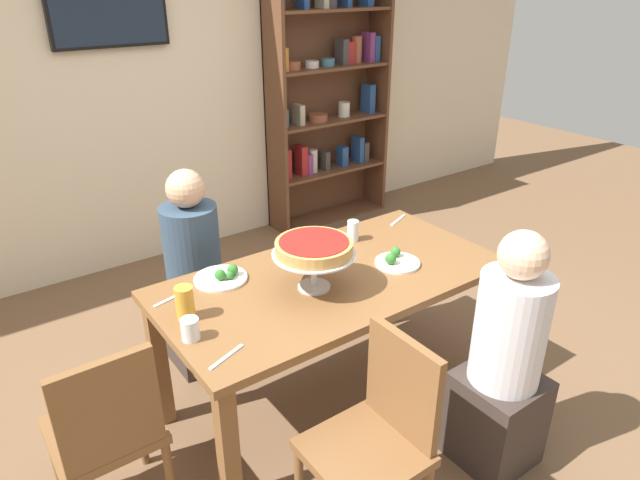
{
  "coord_description": "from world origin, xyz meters",
  "views": [
    {
      "loc": [
        -1.42,
        -1.87,
        2.05
      ],
      "look_at": [
        0.0,
        0.1,
        0.89
      ],
      "focal_mm": 31.7,
      "sensor_mm": 36.0,
      "label": 1
    }
  ],
  "objects_px": {
    "cutlery_fork_far": "(171,298)",
    "beer_glass_amber_tall": "(185,303)",
    "television": "(108,13)",
    "cutlery_knife_near": "(398,220)",
    "diner_near_right": "(503,370)",
    "cutlery_fork_near": "(226,357)",
    "chair_near_left": "(378,433)",
    "salad_plate_near_diner": "(396,261)",
    "chair_head_west": "(107,430)",
    "diner_far_left": "(196,284)",
    "dining_table": "(332,293)",
    "salad_plate_far_diner": "(222,277)",
    "water_glass_clear_near": "(353,231)",
    "water_glass_clear_far": "(190,329)",
    "bookshelf": "(327,92)",
    "deep_dish_pizza_stand": "(314,250)"
  },
  "relations": [
    {
      "from": "cutlery_fork_far",
      "to": "beer_glass_amber_tall",
      "type": "bearing_deg",
      "value": 73.15
    },
    {
      "from": "television",
      "to": "cutlery_knife_near",
      "type": "height_order",
      "value": "television"
    },
    {
      "from": "diner_near_right",
      "to": "cutlery_fork_near",
      "type": "height_order",
      "value": "diner_near_right"
    },
    {
      "from": "chair_near_left",
      "to": "salad_plate_near_diner",
      "type": "height_order",
      "value": "chair_near_left"
    },
    {
      "from": "chair_near_left",
      "to": "cutlery_fork_far",
      "type": "xyz_separation_m",
      "value": [
        -0.39,
        0.95,
        0.26
      ]
    },
    {
      "from": "chair_near_left",
      "to": "chair_head_west",
      "type": "distance_m",
      "value": 1.02
    },
    {
      "from": "diner_far_left",
      "to": "cutlery_fork_near",
      "type": "relative_size",
      "value": 6.39
    },
    {
      "from": "cutlery_fork_far",
      "to": "television",
      "type": "bearing_deg",
      "value": -118.34
    },
    {
      "from": "diner_far_left",
      "to": "television",
      "type": "bearing_deg",
      "value": 173.49
    },
    {
      "from": "dining_table",
      "to": "cutlery_fork_far",
      "type": "distance_m",
      "value": 0.75
    },
    {
      "from": "television",
      "to": "beer_glass_amber_tall",
      "type": "distance_m",
      "value": 2.31
    },
    {
      "from": "chair_near_left",
      "to": "beer_glass_amber_tall",
      "type": "bearing_deg",
      "value": 27.46
    },
    {
      "from": "television",
      "to": "salad_plate_far_diner",
      "type": "distance_m",
      "value": 2.12
    },
    {
      "from": "chair_head_west",
      "to": "salad_plate_far_diner",
      "type": "height_order",
      "value": "chair_head_west"
    },
    {
      "from": "beer_glass_amber_tall",
      "to": "cutlery_knife_near",
      "type": "relative_size",
      "value": 0.82
    },
    {
      "from": "salad_plate_far_diner",
      "to": "chair_head_west",
      "type": "bearing_deg",
      "value": -152.17
    },
    {
      "from": "television",
      "to": "cutlery_fork_near",
      "type": "relative_size",
      "value": 4.25
    },
    {
      "from": "chair_near_left",
      "to": "beer_glass_amber_tall",
      "type": "distance_m",
      "value": 0.93
    },
    {
      "from": "chair_near_left",
      "to": "cutlery_fork_far",
      "type": "height_order",
      "value": "chair_near_left"
    },
    {
      "from": "salad_plate_near_diner",
      "to": "cutlery_fork_far",
      "type": "bearing_deg",
      "value": 161.95
    },
    {
      "from": "beer_glass_amber_tall",
      "to": "water_glass_clear_near",
      "type": "height_order",
      "value": "beer_glass_amber_tall"
    },
    {
      "from": "chair_head_west",
      "to": "salad_plate_near_diner",
      "type": "xyz_separation_m",
      "value": [
        1.46,
        0.01,
        0.27
      ]
    },
    {
      "from": "cutlery_knife_near",
      "to": "water_glass_clear_far",
      "type": "bearing_deg",
      "value": -7.72
    },
    {
      "from": "cutlery_fork_near",
      "to": "cutlery_fork_far",
      "type": "height_order",
      "value": "same"
    },
    {
      "from": "beer_glass_amber_tall",
      "to": "bookshelf",
      "type": "bearing_deg",
      "value": 42.06
    },
    {
      "from": "television",
      "to": "cutlery_fork_near",
      "type": "distance_m",
      "value": 2.64
    },
    {
      "from": "chair_near_left",
      "to": "water_glass_clear_near",
      "type": "distance_m",
      "value": 1.19
    },
    {
      "from": "diner_far_left",
      "to": "water_glass_clear_near",
      "type": "distance_m",
      "value": 0.91
    },
    {
      "from": "salad_plate_far_diner",
      "to": "cutlery_fork_far",
      "type": "height_order",
      "value": "salad_plate_far_diner"
    },
    {
      "from": "deep_dish_pizza_stand",
      "to": "water_glass_clear_near",
      "type": "relative_size",
      "value": 3.34
    },
    {
      "from": "diner_far_left",
      "to": "chair_near_left",
      "type": "bearing_deg",
      "value": 3.52
    },
    {
      "from": "diner_near_right",
      "to": "cutlery_fork_far",
      "type": "bearing_deg",
      "value": 47.07
    },
    {
      "from": "water_glass_clear_far",
      "to": "cutlery_fork_far",
      "type": "height_order",
      "value": "water_glass_clear_far"
    },
    {
      "from": "dining_table",
      "to": "chair_near_left",
      "type": "height_order",
      "value": "chair_near_left"
    },
    {
      "from": "chair_head_west",
      "to": "salad_plate_far_diner",
      "type": "relative_size",
      "value": 3.48
    },
    {
      "from": "chair_head_west",
      "to": "cutlery_knife_near",
      "type": "distance_m",
      "value": 1.89
    },
    {
      "from": "bookshelf",
      "to": "cutlery_fork_near",
      "type": "distance_m",
      "value": 3.16
    },
    {
      "from": "bookshelf",
      "to": "cutlery_fork_near",
      "type": "height_order",
      "value": "bookshelf"
    },
    {
      "from": "television",
      "to": "water_glass_clear_near",
      "type": "relative_size",
      "value": 6.8
    },
    {
      "from": "cutlery_knife_near",
      "to": "cutlery_fork_near",
      "type": "bearing_deg",
      "value": -0.3
    },
    {
      "from": "bookshelf",
      "to": "television",
      "type": "xyz_separation_m",
      "value": [
        -1.69,
        0.09,
        0.68
      ]
    },
    {
      "from": "chair_near_left",
      "to": "water_glass_clear_near",
      "type": "xyz_separation_m",
      "value": [
        0.63,
        0.95,
        0.31
      ]
    },
    {
      "from": "deep_dish_pizza_stand",
      "to": "water_glass_clear_far",
      "type": "bearing_deg",
      "value": -176.15
    },
    {
      "from": "television",
      "to": "cutlery_fork_far",
      "type": "height_order",
      "value": "television"
    },
    {
      "from": "water_glass_clear_far",
      "to": "salad_plate_near_diner",
      "type": "bearing_deg",
      "value": -0.2
    },
    {
      "from": "diner_far_left",
      "to": "cutlery_knife_near",
      "type": "height_order",
      "value": "diner_far_left"
    },
    {
      "from": "chair_head_west",
      "to": "beer_glass_amber_tall",
      "type": "bearing_deg",
      "value": 20.88
    },
    {
      "from": "chair_near_left",
      "to": "cutlery_knife_near",
      "type": "relative_size",
      "value": 4.83
    },
    {
      "from": "television",
      "to": "diner_far_left",
      "type": "bearing_deg",
      "value": -96.51
    },
    {
      "from": "salad_plate_near_diner",
      "to": "cutlery_fork_near",
      "type": "xyz_separation_m",
      "value": [
        -1.03,
        -0.18,
        -0.01
      ]
    }
  ]
}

